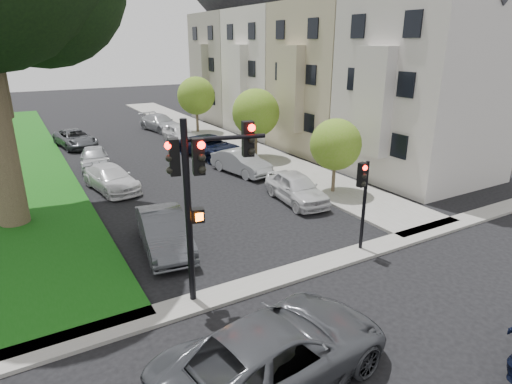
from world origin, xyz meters
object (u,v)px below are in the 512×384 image
traffic_signal_main (201,179)px  car_cross_near (277,352)px  small_tree_c (196,96)px  car_parked_3 (180,134)px  car_parked_0 (296,188)px  traffic_signal_secondary (363,190)px  car_parked_7 (94,158)px  small_tree_a (336,145)px  car_parked_5 (164,231)px  car_parked_2 (211,147)px  car_parked_4 (160,123)px  car_parked_1 (241,162)px  car_parked_6 (111,178)px  car_parked_8 (75,138)px  small_tree_b (256,113)px

traffic_signal_main → car_cross_near: size_ratio=0.96×
small_tree_c → car_parked_3: small_tree_c is taller
car_parked_0 → traffic_signal_main: bearing=-137.1°
small_tree_c → traffic_signal_secondary: (-3.41, -23.67, -0.72)m
traffic_signal_main → traffic_signal_secondary: (6.15, -0.04, -1.40)m
traffic_signal_main → car_cross_near: (0.04, -3.97, -3.02)m
traffic_signal_main → car_parked_0: (7.19, 5.47, -3.10)m
car_parked_7 → small_tree_a: bearing=-39.5°
small_tree_c → car_parked_5: small_tree_c is taller
car_cross_near → car_parked_2: bearing=-28.3°
small_tree_a → car_parked_7: size_ratio=0.97×
car_parked_4 → car_parked_3: bearing=-103.9°
car_parked_0 → car_parked_3: (-0.30, 15.27, -0.02)m
car_parked_4 → car_parked_0: bearing=-101.5°
car_cross_near → car_parked_1: bearing=-33.5°
small_tree_a → car_parked_6: small_tree_a is taller
car_cross_near → car_parked_6: bearing=-7.2°
car_parked_3 → car_parked_1: bearing=-90.9°
traffic_signal_main → car_parked_1: 13.51m
small_tree_a → car_parked_3: small_tree_a is taller
car_parked_5 → car_parked_8: bearing=98.7°
small_tree_b → small_tree_c: bearing=90.0°
car_parked_6 → car_parked_2: bearing=15.8°
car_cross_near → car_parked_6: 15.81m
car_parked_3 → car_parked_6: (-7.13, -8.92, -0.07)m
small_tree_c → car_parked_7: (-9.79, -7.13, -2.47)m
traffic_signal_main → car_parked_4: size_ratio=1.14×
car_parked_8 → car_parked_1: bearing=-67.6°
small_tree_c → car_parked_0: small_tree_c is taller
small_tree_b → car_parked_4: 13.10m
small_tree_a → car_parked_6: (-9.81, 6.28, -1.94)m
car_parked_0 → car_parked_6: size_ratio=0.96×
car_parked_7 → car_parked_8: bearing=99.9°
traffic_signal_secondary → car_parked_6: 13.60m
car_parked_4 → car_parked_5: 23.57m
traffic_signal_secondary → car_parked_0: traffic_signal_secondary is taller
car_parked_1 → car_parked_6: (-7.36, 0.79, -0.05)m
car_parked_3 → traffic_signal_secondary: bearing=-94.3°
small_tree_b → car_parked_4: small_tree_b is taller
car_cross_near → small_tree_a: bearing=-53.3°
car_parked_0 → car_parked_2: size_ratio=0.81×
car_parked_1 → car_parked_8: car_parked_1 is taller
car_parked_2 → car_parked_6: 8.22m
small_tree_b → car_parked_7: bearing=163.3°
traffic_signal_main → car_parked_8: 23.44m
car_parked_3 → car_parked_4: bearing=85.6°
small_tree_a → car_parked_4: small_tree_a is taller
small_tree_a → car_parked_8: size_ratio=0.83×
small_tree_a → car_cross_near: (-9.53, -9.52, -1.78)m
car_parked_3 → car_parked_8: 7.67m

